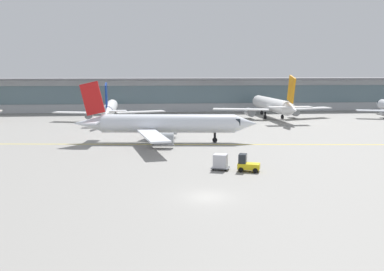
{
  "coord_description": "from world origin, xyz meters",
  "views": [
    {
      "loc": [
        -5.16,
        -40.44,
        12.2
      ],
      "look_at": [
        0.3,
        19.59,
        3.0
      ],
      "focal_mm": 40.9,
      "sensor_mm": 36.0,
      "label": 1
    }
  ],
  "objects_px": {
    "taxiing_regional_jet": "(166,124)",
    "gate_airplane_2": "(272,105)",
    "gate_airplane_1": "(110,109)",
    "baggage_tug": "(247,164)",
    "cargo_dolly_lead": "(220,161)"
  },
  "relations": [
    {
      "from": "taxiing_regional_jet",
      "to": "gate_airplane_2",
      "type": "bearing_deg",
      "value": 56.9
    },
    {
      "from": "gate_airplane_1",
      "to": "gate_airplane_2",
      "type": "bearing_deg",
      "value": -89.73
    },
    {
      "from": "gate_airplane_1",
      "to": "baggage_tug",
      "type": "relative_size",
      "value": 9.71
    },
    {
      "from": "gate_airplane_1",
      "to": "cargo_dolly_lead",
      "type": "relative_size",
      "value": 11.27
    },
    {
      "from": "cargo_dolly_lead",
      "to": "taxiing_regional_jet",
      "type": "bearing_deg",
      "value": 125.4
    },
    {
      "from": "taxiing_regional_jet",
      "to": "baggage_tug",
      "type": "relative_size",
      "value": 10.62
    },
    {
      "from": "taxiing_regional_jet",
      "to": "cargo_dolly_lead",
      "type": "height_order",
      "value": "taxiing_regional_jet"
    },
    {
      "from": "gate_airplane_1",
      "to": "baggage_tug",
      "type": "distance_m",
      "value": 58.57
    },
    {
      "from": "taxiing_regional_jet",
      "to": "baggage_tug",
      "type": "height_order",
      "value": "taxiing_regional_jet"
    },
    {
      "from": "gate_airplane_1",
      "to": "cargo_dolly_lead",
      "type": "xyz_separation_m",
      "value": [
        18.24,
        -53.45,
        -1.76
      ]
    },
    {
      "from": "taxiing_regional_jet",
      "to": "cargo_dolly_lead",
      "type": "distance_m",
      "value": 21.8
    },
    {
      "from": "baggage_tug",
      "to": "cargo_dolly_lead",
      "type": "bearing_deg",
      "value": 180.0
    },
    {
      "from": "taxiing_regional_jet",
      "to": "baggage_tug",
      "type": "distance_m",
      "value": 23.83
    },
    {
      "from": "baggage_tug",
      "to": "cargo_dolly_lead",
      "type": "relative_size",
      "value": 1.16
    },
    {
      "from": "baggage_tug",
      "to": "cargo_dolly_lead",
      "type": "height_order",
      "value": "baggage_tug"
    }
  ]
}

